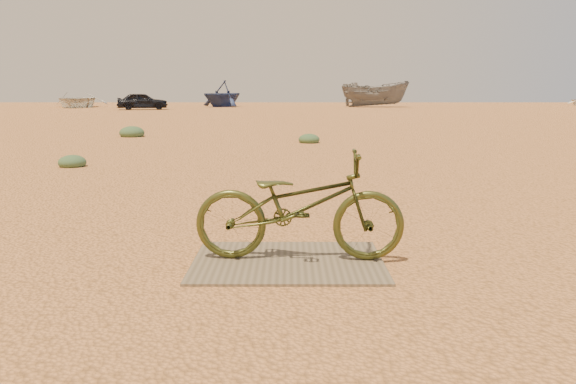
{
  "coord_description": "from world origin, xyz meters",
  "views": [
    {
      "loc": [
        0.59,
        -4.65,
        1.48
      ],
      "look_at": [
        0.57,
        0.01,
        0.62
      ],
      "focal_mm": 35.0,
      "sensor_mm": 36.0,
      "label": 1
    }
  ],
  "objects_px": {
    "boat_near_left": "(77,100)",
    "boat_mid_right": "(375,94)",
    "bicycle": "(299,206)",
    "car": "(142,101)",
    "boat_far_left": "(222,94)",
    "plywood_board": "(288,262)"
  },
  "relations": [
    {
      "from": "bicycle",
      "to": "boat_near_left",
      "type": "xyz_separation_m",
      "value": [
        -17.68,
        42.19,
        0.13
      ]
    },
    {
      "from": "boat_mid_right",
      "to": "plywood_board",
      "type": "bearing_deg",
      "value": 178.19
    },
    {
      "from": "boat_near_left",
      "to": "boat_mid_right",
      "type": "relative_size",
      "value": 1.07
    },
    {
      "from": "boat_mid_right",
      "to": "boat_near_left",
      "type": "bearing_deg",
      "value": 99.59
    },
    {
      "from": "plywood_board",
      "to": "bicycle",
      "type": "bearing_deg",
      "value": 29.87
    },
    {
      "from": "bicycle",
      "to": "boat_far_left",
      "type": "xyz_separation_m",
      "value": [
        -5.76,
        43.48,
        0.62
      ]
    },
    {
      "from": "boat_near_left",
      "to": "boat_far_left",
      "type": "distance_m",
      "value": 11.99
    },
    {
      "from": "boat_far_left",
      "to": "boat_mid_right",
      "type": "height_order",
      "value": "boat_far_left"
    },
    {
      "from": "boat_mid_right",
      "to": "boat_far_left",
      "type": "bearing_deg",
      "value": 95.65
    },
    {
      "from": "plywood_board",
      "to": "boat_far_left",
      "type": "distance_m",
      "value": 43.91
    },
    {
      "from": "bicycle",
      "to": "boat_far_left",
      "type": "height_order",
      "value": "boat_far_left"
    },
    {
      "from": "plywood_board",
      "to": "bicycle",
      "type": "relative_size",
      "value": 0.91
    },
    {
      "from": "bicycle",
      "to": "car",
      "type": "bearing_deg",
      "value": 18.51
    },
    {
      "from": "boat_mid_right",
      "to": "bicycle",
      "type": "bearing_deg",
      "value": 178.3
    },
    {
      "from": "car",
      "to": "boat_near_left",
      "type": "height_order",
      "value": "boat_near_left"
    },
    {
      "from": "boat_near_left",
      "to": "boat_mid_right",
      "type": "distance_m",
      "value": 24.8
    },
    {
      "from": "boat_far_left",
      "to": "boat_mid_right",
      "type": "xyz_separation_m",
      "value": [
        12.87,
        -0.46,
        -0.04
      ]
    },
    {
      "from": "boat_near_left",
      "to": "boat_mid_right",
      "type": "xyz_separation_m",
      "value": [
        24.78,
        0.83,
        0.46
      ]
    },
    {
      "from": "plywood_board",
      "to": "bicycle",
      "type": "height_order",
      "value": "bicycle"
    },
    {
      "from": "boat_far_left",
      "to": "boat_mid_right",
      "type": "bearing_deg",
      "value": 35.79
    },
    {
      "from": "boat_near_left",
      "to": "boat_far_left",
      "type": "relative_size",
      "value": 1.41
    },
    {
      "from": "plywood_board",
      "to": "car",
      "type": "bearing_deg",
      "value": 106.25
    }
  ]
}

